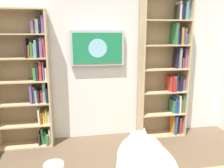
{
  "coord_description": "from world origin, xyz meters",
  "views": [
    {
      "loc": [
        0.37,
        1.32,
        1.64
      ],
      "look_at": [
        -0.07,
        -1.1,
        1.1
      ],
      "focal_mm": 36.75,
      "sensor_mm": 36.0,
      "label": 1
    }
  ],
  "objects": [
    {
      "name": "bookshelf_right",
      "position": [
        0.98,
        -2.06,
        1.0
      ],
      "size": [
        0.78,
        0.28,
        1.97
      ],
      "color": "tan",
      "rests_on": "ground"
    },
    {
      "name": "wall_mounted_tv",
      "position": [
        -0.04,
        -2.15,
        1.43
      ],
      "size": [
        0.81,
        0.07,
        0.52
      ],
      "color": "#B7B7BC"
    },
    {
      "name": "wall_back",
      "position": [
        0.0,
        -2.23,
        1.35
      ],
      "size": [
        4.52,
        0.06,
        2.7
      ],
      "primitive_type": "cube",
      "color": "silver",
      "rests_on": "ground"
    },
    {
      "name": "bookshelf_left",
      "position": [
        -1.15,
        -2.06,
        1.09
      ],
      "size": [
        0.75,
        0.28,
        2.21
      ],
      "color": "tan",
      "rests_on": "ground"
    }
  ]
}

